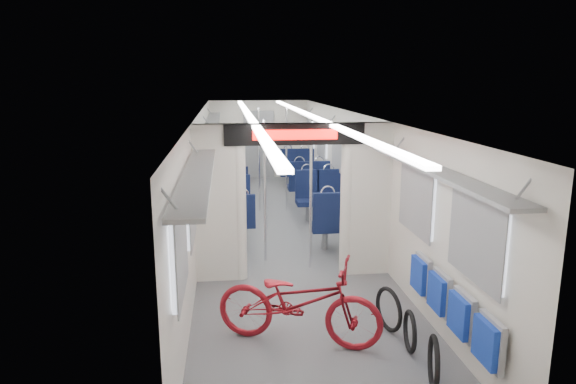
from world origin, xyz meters
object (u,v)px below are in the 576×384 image
at_px(bicycle, 299,302).
at_px(bike_hoop_c, 389,311).
at_px(flip_bench, 450,304).
at_px(stanchion_far_left, 259,160).
at_px(seat_bay_far_right, 302,173).
at_px(seat_bay_near_left, 230,206).
at_px(stanchion_far_right, 286,160).
at_px(bike_hoop_a, 433,364).
at_px(stanchion_near_right, 311,197).
at_px(seat_bay_far_left, 228,178).
at_px(seat_bay_near_right, 328,204).
at_px(stanchion_near_left, 265,192).
at_px(bike_hoop_b, 410,333).

height_order(bicycle, bike_hoop_c, bicycle).
height_order(flip_bench, stanchion_far_left, stanchion_far_left).
height_order(flip_bench, seat_bay_far_right, seat_bay_far_right).
distance_m(seat_bay_near_left, stanchion_far_left, 1.87).
xyz_separation_m(flip_bench, stanchion_far_right, (-1.00, 6.39, 0.57)).
relative_size(bike_hoop_a, stanchion_near_right, 0.23).
bearing_deg(seat_bay_far_left, seat_bay_near_left, -90.00).
xyz_separation_m(seat_bay_near_left, stanchion_far_left, (0.69, 1.63, 0.62)).
xyz_separation_m(seat_bay_far_right, stanchion_far_right, (-0.58, -1.48, 0.58)).
distance_m(flip_bench, stanchion_near_right, 3.00).
bearing_deg(bike_hoop_c, seat_bay_near_right, 89.22).
bearing_deg(stanchion_far_right, seat_bay_far_left, 134.95).
height_order(seat_bay_far_left, stanchion_near_left, stanchion_near_left).
bearing_deg(stanchion_far_left, stanchion_near_right, -81.48).
bearing_deg(seat_bay_near_right, stanchion_far_left, 121.92).
xyz_separation_m(seat_bay_far_right, stanchion_far_left, (-1.18, -1.45, 0.58)).
relative_size(flip_bench, stanchion_far_left, 0.90).
distance_m(seat_bay_far_left, stanchion_near_right, 5.12).
bearing_deg(stanchion_far_left, stanchion_near_left, -92.15).
height_order(bike_hoop_a, seat_bay_near_right, seat_bay_near_right).
bearing_deg(flip_bench, stanchion_far_left, 104.01).
xyz_separation_m(seat_bay_far_right, stanchion_near_right, (-0.63, -5.12, 0.58)).
distance_m(bike_hoop_b, stanchion_near_right, 2.90).
bearing_deg(stanchion_near_left, bicycle, -86.59).
relative_size(seat_bay_far_left, stanchion_near_left, 0.86).
bearing_deg(stanchion_far_right, bike_hoop_a, -85.10).
height_order(bike_hoop_a, stanchion_near_left, stanchion_near_left).
height_order(seat_bay_far_right, stanchion_near_left, stanchion_near_left).
relative_size(bike_hoop_c, stanchion_far_right, 0.23).
relative_size(bicycle, bike_hoop_c, 3.50).
bearing_deg(stanchion_far_left, stanchion_far_right, -3.06).
xyz_separation_m(flip_bench, bike_hoop_a, (-0.40, -0.58, -0.34)).
distance_m(bike_hoop_b, seat_bay_near_right, 4.45).
height_order(bicycle, stanchion_far_left, stanchion_far_left).
bearing_deg(bike_hoop_b, stanchion_near_left, 113.59).
relative_size(seat_bay_near_right, seat_bay_far_left, 1.17).
height_order(seat_bay_near_right, stanchion_near_left, stanchion_near_left).
bearing_deg(stanchion_far_left, seat_bay_far_right, 50.67).
bearing_deg(seat_bay_far_left, bicycle, -84.30).
xyz_separation_m(bicycle, seat_bay_far_right, (1.15, 7.44, 0.08)).
bearing_deg(stanchion_far_left, seat_bay_far_left, 118.55).
height_order(stanchion_near_right, stanchion_far_left, same).
bearing_deg(flip_bench, bike_hoop_b, 166.88).
relative_size(flip_bench, stanchion_far_right, 0.90).
bearing_deg(bike_hoop_a, seat_bay_far_right, 90.12).
xyz_separation_m(bicycle, stanchion_near_left, (-0.16, 2.72, 0.66)).
distance_m(bike_hoop_c, seat_bay_far_left, 7.34).
relative_size(bike_hoop_b, seat_bay_near_left, 0.24).
bearing_deg(seat_bay_near_right, stanchion_far_right, 107.25).
bearing_deg(seat_bay_far_left, bike_hoop_a, -77.14).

